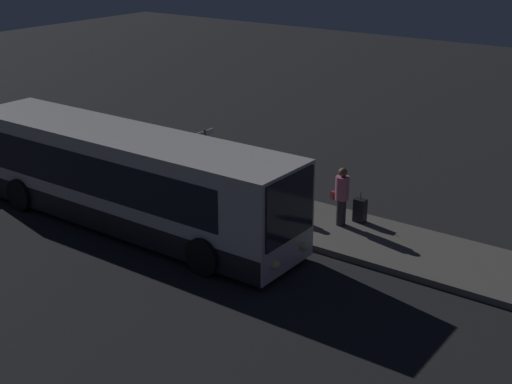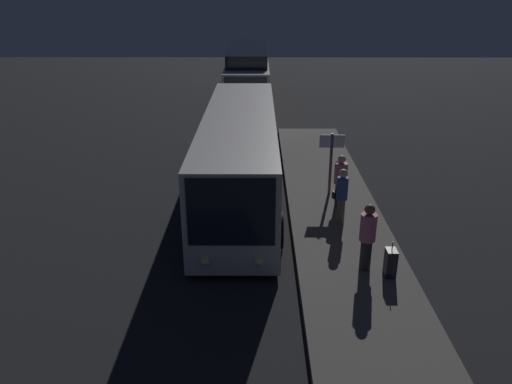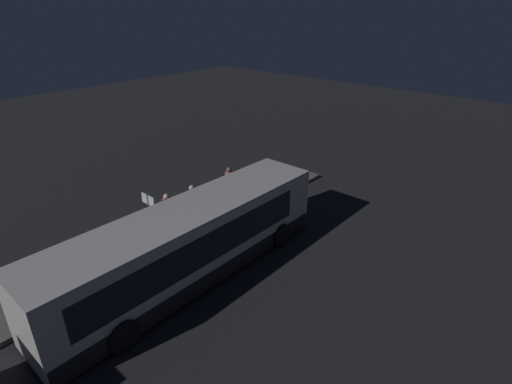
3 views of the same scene
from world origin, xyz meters
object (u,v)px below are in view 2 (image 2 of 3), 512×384
(passenger_boarding, at_px, (342,194))
(passenger_waiting, at_px, (340,179))
(suitcase, at_px, (390,263))
(bus_lead, at_px, (240,155))
(passenger_with_bags, at_px, (368,235))
(sign_post, at_px, (331,155))
(bus_second, at_px, (248,79))

(passenger_boarding, distance_m, passenger_waiting, 1.35)
(suitcase, bearing_deg, bus_lead, -146.09)
(passenger_boarding, relative_size, passenger_with_bags, 0.98)
(passenger_waiting, relative_size, sign_post, 0.80)
(bus_lead, xyz_separation_m, passenger_waiting, (1.59, 3.39, -0.33))
(passenger_boarding, bearing_deg, bus_lead, 113.43)
(bus_lead, distance_m, bus_second, 15.02)
(passenger_waiting, distance_m, sign_post, 1.18)
(passenger_with_bags, bearing_deg, bus_second, 118.86)
(bus_second, xyz_separation_m, suitcase, (21.01, 4.03, -1.09))
(passenger_waiting, height_order, passenger_with_bags, passenger_with_bags)
(suitcase, height_order, sign_post, sign_post)
(passenger_boarding, height_order, sign_post, sign_post)
(bus_second, relative_size, suitcase, 12.81)
(bus_second, distance_m, passenger_with_bags, 20.94)
(bus_lead, distance_m, sign_post, 3.24)
(sign_post, bearing_deg, suitcase, 8.69)
(sign_post, bearing_deg, bus_second, -168.40)
(bus_second, xyz_separation_m, passenger_waiting, (16.60, 3.39, -0.50))
(passenger_waiting, bearing_deg, passenger_boarding, -156.07)
(passenger_with_bags, bearing_deg, suitcase, -13.11)
(passenger_boarding, xyz_separation_m, sign_post, (-2.39, -0.03, 0.47))
(bus_lead, xyz_separation_m, bus_second, (-15.02, -0.00, 0.17))
(passenger_boarding, xyz_separation_m, passenger_waiting, (-1.34, 0.17, -0.03))
(suitcase, bearing_deg, passenger_boarding, -165.22)
(sign_post, bearing_deg, passenger_waiting, 10.36)
(passenger_with_bags, relative_size, suitcase, 1.88)
(bus_lead, xyz_separation_m, passenger_boarding, (2.92, 3.22, -0.30))
(passenger_with_bags, distance_m, sign_post, 5.13)
(bus_lead, xyz_separation_m, suitcase, (5.99, 4.03, -0.92))
(passenger_boarding, height_order, suitcase, passenger_boarding)
(passenger_waiting, bearing_deg, suitcase, -140.67)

